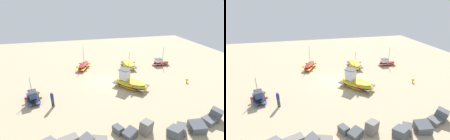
# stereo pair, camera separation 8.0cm
# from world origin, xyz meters

# --- Properties ---
(ground_plane) EXTENTS (52.70, 52.70, 0.00)m
(ground_plane) POSITION_xyz_m (0.00, 0.00, 0.00)
(ground_plane) COLOR tan
(fishing_boat_0) EXTENTS (4.38, 4.50, 2.39)m
(fishing_boat_0) POSITION_xyz_m (-2.34, 2.14, 0.72)
(fishing_boat_0) COLOR gold
(fishing_boat_0) RESTS_ON ground_plane
(fishing_boat_1) EXTENTS (2.65, 3.87, 3.62)m
(fishing_boat_1) POSITION_xyz_m (2.78, -5.68, 0.45)
(fishing_boat_1) COLOR maroon
(fishing_boat_1) RESTS_ON ground_plane
(fishing_boat_2) EXTENTS (2.22, 4.09, 2.75)m
(fishing_boat_2) POSITION_xyz_m (-4.41, -4.59, 0.48)
(fishing_boat_2) COLOR gold
(fishing_boat_2) RESTS_ON ground_plane
(fishing_boat_3) EXTENTS (3.02, 1.65, 3.13)m
(fishing_boat_3) POSITION_xyz_m (-9.99, -4.28, 0.42)
(fishing_boat_3) COLOR maroon
(fishing_boat_3) RESTS_ON ground_plane
(fishing_boat_4) EXTENTS (2.00, 3.24, 2.68)m
(fishing_boat_4) POSITION_xyz_m (8.99, 2.65, 0.46)
(fishing_boat_4) COLOR black
(fishing_boat_4) RESTS_ON ground_plane
(person_walking) EXTENTS (0.32, 0.32, 1.74)m
(person_walking) POSITION_xyz_m (6.79, 4.30, 1.01)
(person_walking) COLOR #2D2D38
(person_walking) RESTS_ON ground_plane
(breakwater_rocks) EXTENTS (18.80, 2.92, 1.36)m
(breakwater_rocks) POSITION_xyz_m (0.07, 10.48, 0.45)
(breakwater_rocks) COLOR #4C5156
(breakwater_rocks) RESTS_ON ground_plane
(mooring_buoy_0) EXTENTS (0.40, 0.40, 0.56)m
(mooring_buoy_0) POSITION_xyz_m (-10.32, 2.51, 0.36)
(mooring_buoy_0) COLOR #3F3F42
(mooring_buoy_0) RESTS_ON ground_plane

